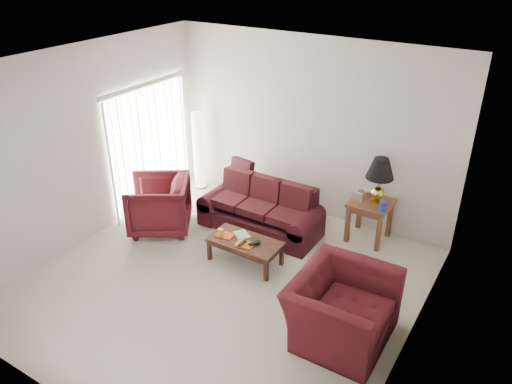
# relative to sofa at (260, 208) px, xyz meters

# --- Properties ---
(floor) EXTENTS (5.00, 5.00, 0.00)m
(floor) POSITION_rel_sofa_xyz_m (0.31, -1.46, -0.40)
(floor) COLOR beige
(floor) RESTS_ON ground
(blinds) EXTENTS (0.10, 2.00, 2.16)m
(blinds) POSITION_rel_sofa_xyz_m (-2.11, -0.16, 0.68)
(blinds) COLOR silver
(blinds) RESTS_ON ground
(sofa) EXTENTS (2.01, 0.94, 0.81)m
(sofa) POSITION_rel_sofa_xyz_m (0.00, 0.00, 0.00)
(sofa) COLOR black
(sofa) RESTS_ON ground
(throw_pillow) EXTENTS (0.46, 0.28, 0.45)m
(throw_pillow) POSITION_rel_sofa_xyz_m (-0.70, 0.55, 0.27)
(throw_pillow) COLOR black
(throw_pillow) RESTS_ON sofa
(end_table) EXTENTS (0.63, 0.63, 0.67)m
(end_table) POSITION_rel_sofa_xyz_m (1.59, 0.68, -0.07)
(end_table) COLOR #4A3019
(end_table) RESTS_ON ground
(table_lamp) EXTENTS (0.48, 0.48, 0.71)m
(table_lamp) POSITION_rel_sofa_xyz_m (1.65, 0.75, 0.62)
(table_lamp) COLOR gold
(table_lamp) RESTS_ON end_table
(clock) EXTENTS (0.15, 0.05, 0.14)m
(clock) POSITION_rel_sofa_xyz_m (1.40, 0.58, 0.34)
(clock) COLOR silver
(clock) RESTS_ON end_table
(blue_canister) EXTENTS (0.10, 0.10, 0.16)m
(blue_canister) POSITION_rel_sofa_xyz_m (1.84, 0.48, 0.34)
(blue_canister) COLOR #1A2EAF
(blue_canister) RESTS_ON end_table
(picture_frame) EXTENTS (0.21, 0.22, 0.06)m
(picture_frame) POSITION_rel_sofa_xyz_m (1.48, 0.86, 0.35)
(picture_frame) COLOR silver
(picture_frame) RESTS_ON end_table
(floor_lamp) EXTENTS (0.27, 0.27, 1.51)m
(floor_lamp) POSITION_rel_sofa_xyz_m (-1.79, 0.74, 0.35)
(floor_lamp) COLOR white
(floor_lamp) RESTS_ON ground
(armchair_left) EXTENTS (1.32, 1.32, 0.88)m
(armchair_left) POSITION_rel_sofa_xyz_m (-1.42, -0.82, 0.04)
(armchair_left) COLOR #410F16
(armchair_left) RESTS_ON ground
(armchair_right) EXTENTS (1.10, 1.25, 0.81)m
(armchair_right) POSITION_rel_sofa_xyz_m (2.09, -1.56, 0.00)
(armchair_right) COLOR #3D0E14
(armchair_right) RESTS_ON ground
(coffee_table) EXTENTS (1.08, 0.56, 0.37)m
(coffee_table) POSITION_rel_sofa_xyz_m (0.29, -0.89, -0.22)
(coffee_table) COLOR black
(coffee_table) RESTS_ON ground
(magazine_red) EXTENTS (0.27, 0.22, 0.01)m
(magazine_red) POSITION_rel_sofa_xyz_m (-0.03, -0.93, -0.02)
(magazine_red) COLOR red
(magazine_red) RESTS_ON coffee_table
(magazine_white) EXTENTS (0.31, 0.29, 0.01)m
(magazine_white) POSITION_rel_sofa_xyz_m (0.17, -0.79, -0.02)
(magazine_white) COLOR beige
(magazine_white) RESTS_ON coffee_table
(magazine_orange) EXTENTS (0.28, 0.23, 0.01)m
(magazine_orange) POSITION_rel_sofa_xyz_m (0.35, -0.98, -0.02)
(magazine_orange) COLOR #BF6716
(magazine_orange) RESTS_ON coffee_table
(remote_a) EXTENTS (0.06, 0.16, 0.02)m
(remote_a) POSITION_rel_sofa_xyz_m (0.32, -1.01, -0.00)
(remote_a) COLOR black
(remote_a) RESTS_ON coffee_table
(remote_b) EXTENTS (0.13, 0.19, 0.02)m
(remote_b) POSITION_rel_sofa_xyz_m (0.47, -0.91, -0.00)
(remote_b) COLOR black
(remote_b) RESTS_ON coffee_table
(yellow_glass) EXTENTS (0.08, 0.08, 0.13)m
(yellow_glass) POSITION_rel_sofa_xyz_m (-0.07, -0.99, 0.04)
(yellow_glass) COLOR gold
(yellow_glass) RESTS_ON coffee_table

